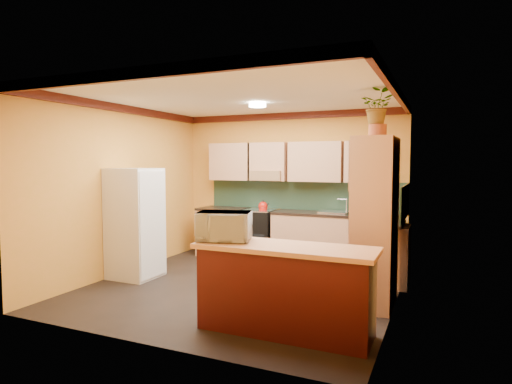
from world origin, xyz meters
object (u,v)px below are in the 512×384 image
(breakfast_bar, at_px, (285,292))
(fridge, at_px, (135,223))
(base_cabinets_back, at_px, (291,238))
(stove, at_px, (259,234))
(microwave, at_px, (224,226))
(pantry, at_px, (375,222))

(breakfast_bar, bearing_deg, fridge, 158.61)
(base_cabinets_back, distance_m, stove, 0.63)
(base_cabinets_back, relative_size, microwave, 6.35)
(fridge, relative_size, microwave, 2.96)
(base_cabinets_back, height_order, microwave, microwave)
(fridge, distance_m, microwave, 2.45)
(stove, distance_m, microwave, 3.27)
(breakfast_bar, bearing_deg, base_cabinets_back, 107.92)
(stove, height_order, pantry, pantry)
(base_cabinets_back, height_order, fridge, fridge)
(stove, distance_m, fridge, 2.35)
(pantry, distance_m, breakfast_bar, 1.62)
(fridge, bearing_deg, base_cabinets_back, 45.93)
(pantry, bearing_deg, fridge, -177.08)
(microwave, bearing_deg, base_cabinets_back, 78.54)
(base_cabinets_back, bearing_deg, microwave, -84.74)
(pantry, bearing_deg, breakfast_bar, -118.84)
(stove, bearing_deg, microwave, -73.54)
(base_cabinets_back, relative_size, pantry, 1.74)
(breakfast_bar, height_order, microwave, microwave)
(breakfast_bar, bearing_deg, pantry, 61.16)
(pantry, relative_size, microwave, 3.65)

